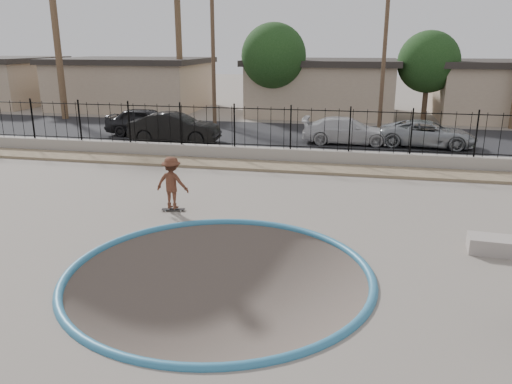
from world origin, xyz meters
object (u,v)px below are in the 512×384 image
object	(u,v)px
skater	(172,186)
car_b	(175,128)
concrete_ledge	(502,246)
car_a	(147,122)
car_d	(428,134)
car_c	(347,131)
skateboard	(173,209)

from	to	relation	value
skater	car_b	size ratio (longest dim) A/B	0.35
concrete_ledge	car_b	size ratio (longest dim) A/B	0.34
skater	concrete_ledge	size ratio (longest dim) A/B	1.01
skater	car_b	xyz separation A→B (m)	(-3.88, 10.42, -0.01)
skater	car_a	size ratio (longest dim) A/B	0.36
car_b	car_d	xyz separation A→B (m)	(12.73, 1.58, -0.12)
concrete_ledge	car_c	xyz separation A→B (m)	(-4.27, 13.42, 0.50)
skater	car_d	xyz separation A→B (m)	(8.86, 12.00, -0.13)
car_b	car_d	world-z (taller)	car_b
car_b	skater	bearing A→B (deg)	-163.07
concrete_ledge	skater	bearing A→B (deg)	171.19
skater	car_c	bearing A→B (deg)	-107.76
car_a	car_c	size ratio (longest dim) A/B	0.99
car_b	skateboard	bearing A→B (deg)	-163.07
skater	car_c	world-z (taller)	skater
skateboard	car_a	size ratio (longest dim) A/B	0.16
skateboard	car_d	xyz separation A→B (m)	(8.86, 12.00, 0.63)
concrete_ledge	car_d	distance (m)	13.44
skateboard	concrete_ledge	size ratio (longest dim) A/B	0.46
skateboard	car_d	size ratio (longest dim) A/B	0.16
skateboard	car_b	xyz separation A→B (m)	(-3.88, 10.42, 0.75)
skateboard	concrete_ledge	world-z (taller)	concrete_ledge
concrete_ledge	car_d	xyz separation A→B (m)	(-0.32, 13.42, 0.48)
car_b	car_a	bearing A→B (deg)	51.43
car_c	car_d	xyz separation A→B (m)	(3.95, 0.00, -0.02)
concrete_ledge	car_a	size ratio (longest dim) A/B	0.35
skater	car_d	world-z (taller)	skater
car_b	car_c	world-z (taller)	car_b
concrete_ledge	car_a	bearing A→B (deg)	138.74
skateboard	car_d	distance (m)	14.93
skater	car_b	distance (m)	11.12
concrete_ledge	car_c	world-z (taller)	car_c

